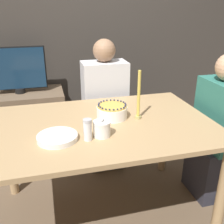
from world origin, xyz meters
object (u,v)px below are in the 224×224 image
object	(u,v)px
sugar_shaker	(88,130)
person_man_blue_shirt	(105,114)
person_woman_floral	(218,138)
candle	(139,99)
sugar_bowl	(102,129)
tv_monitor	(17,70)
cake	(112,111)

from	to	relation	value
sugar_shaker	person_man_blue_shirt	bearing A→B (deg)	70.94
person_woman_floral	candle	bearing A→B (deg)	90.79
sugar_bowl	tv_monitor	size ratio (longest dim) A/B	0.22
person_woman_floral	tv_monitor	xyz separation A→B (m)	(-1.53, 1.10, 0.39)
cake	sugar_bowl	distance (m)	0.28
tv_monitor	person_man_blue_shirt	bearing A→B (deg)	-29.86
sugar_shaker	person_woman_floral	world-z (taller)	person_woman_floral
person_woman_floral	tv_monitor	world-z (taller)	person_woman_floral
sugar_bowl	tv_monitor	world-z (taller)	tv_monitor
person_man_blue_shirt	tv_monitor	world-z (taller)	person_man_blue_shirt
cake	person_man_blue_shirt	distance (m)	0.68
person_man_blue_shirt	person_woman_floral	bearing A→B (deg)	139.06
cake	person_woman_floral	bearing A→B (deg)	-3.41
candle	person_woman_floral	size ratio (longest dim) A/B	0.29
sugar_bowl	candle	xyz separation A→B (m)	(0.30, 0.19, 0.09)
candle	tv_monitor	distance (m)	1.40
sugar_shaker	candle	distance (m)	0.45
sugar_bowl	sugar_shaker	world-z (taller)	sugar_shaker
person_woman_floral	tv_monitor	size ratio (longest dim) A/B	2.14
person_man_blue_shirt	sugar_shaker	bearing A→B (deg)	70.94
tv_monitor	person_woman_floral	bearing A→B (deg)	-35.75
cake	person_man_blue_shirt	bearing A→B (deg)	81.60
sugar_shaker	person_man_blue_shirt	world-z (taller)	person_man_blue_shirt
person_woman_floral	cake	bearing A→B (deg)	86.59
candle	person_woman_floral	distance (m)	0.79
sugar_shaker	candle	world-z (taller)	candle
cake	tv_monitor	world-z (taller)	tv_monitor
sugar_bowl	person_woman_floral	bearing A→B (deg)	11.62
cake	person_man_blue_shirt	size ratio (longest dim) A/B	0.17
sugar_bowl	person_man_blue_shirt	size ratio (longest dim) A/B	0.10
person_man_blue_shirt	tv_monitor	bearing A→B (deg)	-29.86
person_man_blue_shirt	person_woman_floral	world-z (taller)	person_man_blue_shirt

